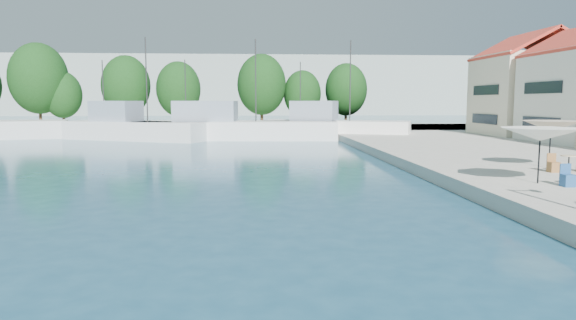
{
  "coord_description": "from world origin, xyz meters",
  "views": [
    {
      "loc": [
        -2.27,
        3.76,
        3.76
      ],
      "look_at": [
        -0.72,
        26.0,
        1.2
      ],
      "focal_mm": 32.0,
      "sensor_mm": 36.0,
      "label": 1
    }
  ],
  "objects": [
    {
      "name": "quay_far",
      "position": [
        -8.0,
        67.0,
        0.3
      ],
      "size": [
        90.0,
        16.0,
        0.6
      ],
      "primitive_type": "cube",
      "color": "#ABA79A",
      "rests_on": "ground"
    },
    {
      "name": "hill_west",
      "position": [
        -30.0,
        160.0,
        8.0
      ],
      "size": [
        180.0,
        40.0,
        16.0
      ],
      "primitive_type": "cube",
      "color": "#96A39A",
      "rests_on": "ground"
    },
    {
      "name": "hill_east",
      "position": [
        40.0,
        180.0,
        6.0
      ],
      "size": [
        140.0,
        40.0,
        12.0
      ],
      "primitive_type": "cube",
      "color": "#96A39A",
      "rests_on": "ground"
    },
    {
      "name": "building_06",
      "position": [
        24.0,
        51.0,
        5.5
      ],
      "size": [
        9.0,
        8.8,
        10.2
      ],
      "color": "#F4E4C3",
      "rests_on": "quay_right"
    },
    {
      "name": "trawler_02",
      "position": [
        -14.0,
        54.73,
        1.07
      ],
      "size": [
        14.93,
        9.54,
        10.2
      ],
      "rotation": [
        0.0,
        0.0,
        -0.43
      ],
      "color": "silver",
      "rests_on": "ground"
    },
    {
      "name": "trawler_03",
      "position": [
        -4.4,
        54.83,
        1.07
      ],
      "size": [
        20.14,
        6.75,
        10.2
      ],
      "rotation": [
        0.0,
        0.0,
        -0.08
      ],
      "color": "white",
      "rests_on": "ground"
    },
    {
      "name": "trawler_04",
      "position": [
        5.81,
        55.88,
        1.07
      ],
      "size": [
        15.27,
        8.95,
        10.2
      ],
      "rotation": [
        0.0,
        0.0,
        -0.37
      ],
      "color": "white",
      "rests_on": "ground"
    },
    {
      "name": "tree_02",
      "position": [
        -28.36,
        69.11,
        6.53
      ],
      "size": [
        6.94,
        6.94,
        10.28
      ],
      "color": "#3F2B19",
      "rests_on": "quay_far"
    },
    {
      "name": "tree_03",
      "position": [
        -25.74,
        69.6,
        4.56
      ],
      "size": [
        4.63,
        4.63,
        6.86
      ],
      "color": "#3F2B19",
      "rests_on": "quay_far"
    },
    {
      "name": "tree_04",
      "position": [
        -18.01,
        69.66,
        5.72
      ],
      "size": [
        5.99,
        5.99,
        8.87
      ],
      "color": "#3F2B19",
      "rests_on": "quay_far"
    },
    {
      "name": "tree_05",
      "position": [
        -11.37,
        68.53,
        5.25
      ],
      "size": [
        5.45,
        5.45,
        8.07
      ],
      "color": "#3F2B19",
      "rests_on": "quay_far"
    },
    {
      "name": "tree_06",
      "position": [
        -1.07,
        69.17,
        5.86
      ],
      "size": [
        6.15,
        6.15,
        9.11
      ],
      "color": "#3F2B19",
      "rests_on": "quay_far"
    },
    {
      "name": "tree_07",
      "position": [
        4.16,
        69.75,
        4.7
      ],
      "size": [
        4.81,
        4.81,
        7.12
      ],
      "color": "#3F2B19",
      "rests_on": "quay_far"
    },
    {
      "name": "tree_08",
      "position": [
        10.0,
        70.73,
        5.28
      ],
      "size": [
        5.48,
        5.48,
        8.11
      ],
      "color": "#3F2B19",
      "rests_on": "quay_far"
    },
    {
      "name": "umbrella_white",
      "position": [
        8.74,
        22.65,
        2.5
      ],
      "size": [
        3.02,
        3.02,
        2.15
      ],
      "color": "black",
      "rests_on": "quay_right"
    },
    {
      "name": "umbrella_cream",
      "position": [
        11.87,
        27.17,
        2.59
      ],
      "size": [
        2.71,
        2.71,
        2.25
      ],
      "color": "black",
      "rests_on": "quay_right"
    },
    {
      "name": "cafe_table_03",
      "position": [
        11.85,
        25.6,
        0.89
      ],
      "size": [
        1.82,
        0.7,
        0.76
      ],
      "color": "black",
      "rests_on": "quay_right"
    }
  ]
}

